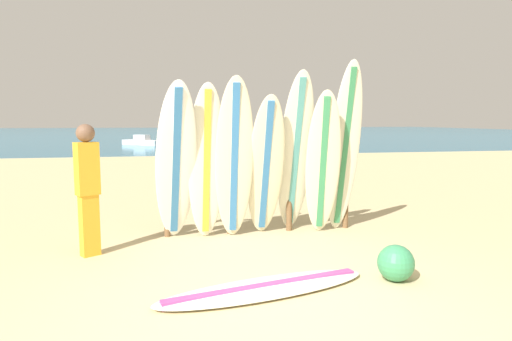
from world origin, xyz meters
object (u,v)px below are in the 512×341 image
Objects in this scene: beachgoer_standing at (88,184)px; surfboard_rack at (260,185)px; surfboard_leaning_center_left at (234,160)px; beach_ball at (396,263)px; surfboard_leaning_center at (266,167)px; surfboard_leaning_far_right at (344,149)px; surfboard_leaning_right at (323,164)px; surfboard_lying_on_sand at (265,288)px; surfboard_leaning_far_left at (176,164)px; small_boat_offshore at (142,142)px; surfboard_leaning_left at (207,163)px; surfboard_leaning_center_right at (296,155)px.

surfboard_rack is at bearing 17.56° from beachgoer_standing.
surfboard_leaning_center_left is (-0.46, -0.41, 0.43)m from surfboard_rack.
surfboard_leaning_center is at bearing 116.48° from beach_ball.
surfboard_leaning_far_right is 2.31m from beach_ball.
surfboard_leaning_far_right is (0.38, 0.12, 0.22)m from surfboard_leaning_right.
surfboard_rack is at bearing 166.11° from surfboard_leaning_far_right.
surfboard_rack is at bearing 113.17° from beach_ball.
beach_ball is (1.43, 0.01, 0.16)m from surfboard_lying_on_sand.
surfboard_leaning_far_left is 0.80m from surfboard_leaning_center_left.
small_boat_offshore is (-3.10, 24.81, -0.78)m from surfboard_leaning_center.
beach_ball is at bearing -85.60° from surfboard_leaning_right.
surfboard_leaning_center_left is 0.98× the size of surfboard_lying_on_sand.
surfboard_leaning_far_left is at bearing -161.84° from surfboard_rack.
surfboard_leaning_far_left reaches higher than surfboard_leaning_right.
surfboard_leaning_left is 24.93m from small_boat_offshore.
surfboard_rack is at bearing 153.68° from surfboard_leaning_right.
beachgoer_standing is (-1.52, -0.39, -0.19)m from surfboard_leaning_left.
surfboard_lying_on_sand is (0.40, -1.99, -1.08)m from surfboard_leaning_left.
surfboard_leaning_center_left is at bearing 10.07° from beachgoer_standing.
small_boat_offshore is at bearing 98.68° from beach_ball.
beachgoer_standing is 0.60× the size of small_boat_offshore.
surfboard_lying_on_sand is (-1.29, -1.92, -1.03)m from surfboard_leaning_right.
surfboard_leaning_right reaches higher than surfboard_lying_on_sand.
surfboard_rack is at bearing 150.00° from surfboard_leaning_center_right.
beachgoer_standing reaches higher than small_boat_offshore.
beachgoer_standing reaches higher than surfboard_rack.
surfboard_leaning_left is at bearing -176.39° from surfboard_leaning_center_right.
surfboard_leaning_far_right reaches higher than surfboard_leaning_center_left.
surfboard_lying_on_sand is at bearing -84.34° from small_boat_offshore.
surfboard_lying_on_sand is at bearing -89.36° from surfboard_leaning_center_left.
surfboard_leaning_center_left is at bearing -83.95° from small_boat_offshore.
beach_ball is at bearing -63.52° from surfboard_leaning_center.
small_boat_offshore is at bearing 94.21° from surfboard_leaning_far_left.
surfboard_leaning_far_right reaches higher than surfboard_leaning_left.
beachgoer_standing is 4.25× the size of beach_ball.
surfboard_leaning_center is at bearing 0.18° from surfboard_leaning_left.
surfboard_rack is 1.04× the size of small_boat_offshore.
surfboard_rack is 1.20× the size of surfboard_leaning_center_right.
beachgoer_standing is at bearing -163.13° from surfboard_leaning_far_left.
surfboard_leaning_center_right is 2.35m from beach_ball.
surfboard_leaning_far_right is (0.75, -0.03, 0.08)m from surfboard_leaning_center_right.
surfboard_leaning_left is at bearing -179.82° from surfboard_leaning_center.
surfboard_lying_on_sand is 0.85× the size of small_boat_offshore.
small_boat_offshore is at bearing 96.05° from surfboard_leaning_center_left.
surfboard_leaning_right is at bearing -81.00° from small_boat_offshore.
beach_ball is at bearing -81.32° from small_boat_offshore.
surfboard_leaning_far_left is 3.10m from beach_ball.
surfboard_leaning_center_right is (0.48, -0.28, 0.47)m from surfboard_rack.
surfboard_leaning_far_left is 0.97× the size of surfboard_leaning_center_left.
surfboard_leaning_left is 0.39m from surfboard_leaning_center_left.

